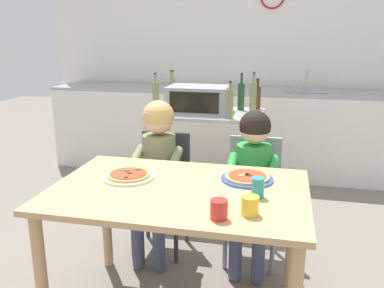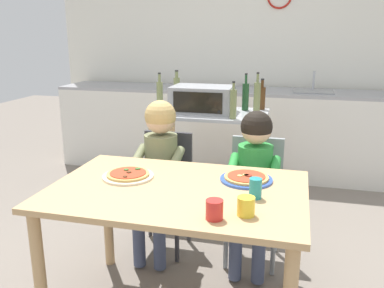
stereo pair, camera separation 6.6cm
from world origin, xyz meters
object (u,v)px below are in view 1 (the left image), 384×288
object	(u,v)px
child_in_green_shirt	(253,170)
bottle_slim_sauce	(172,91)
pizza_plate_cream	(129,176)
bottle_clear_vinegar	(253,98)
bottle_dark_olive_oil	(230,103)
dining_table	(179,207)
dining_chair_right	(253,190)
bottle_tall_green_wine	(156,96)
drinking_cup_red	(219,209)
toaster_oven	(198,99)
drinking_cup_yellow	(250,206)
drinking_cup_teal	(258,188)
pizza_plate_blue_rimmed	(247,178)
child_in_olive_shirt	(157,159)
bottle_squat_spirits	(257,97)
dining_chair_left	(163,183)
kitchen_island_cart	(207,146)
bottle_brown_beer	(241,96)

from	to	relation	value
child_in_green_shirt	bottle_slim_sauce	bearing A→B (deg)	127.55
pizza_plate_cream	bottle_clear_vinegar	bearing A→B (deg)	66.77
bottle_dark_olive_oil	child_in_green_shirt	bearing A→B (deg)	-68.82
bottle_clear_vinegar	bottle_slim_sauce	distance (m)	0.79
dining_table	bottle_slim_sauce	bearing A→B (deg)	106.56
dining_chair_right	bottle_tall_green_wine	bearing A→B (deg)	144.96
drinking_cup_red	bottle_tall_green_wine	bearing A→B (deg)	116.07
bottle_tall_green_wine	toaster_oven	bearing A→B (deg)	13.12
drinking_cup_yellow	drinking_cup_teal	size ratio (longest dim) A/B	0.85
dining_table	drinking_cup_red	distance (m)	0.42
child_in_green_shirt	pizza_plate_blue_rimmed	distance (m)	0.40
toaster_oven	bottle_slim_sauce	xyz separation A→B (m)	(-0.29, 0.26, 0.03)
toaster_oven	bottle_clear_vinegar	xyz separation A→B (m)	(0.44, -0.02, 0.03)
toaster_oven	child_in_olive_shirt	distance (m)	0.85
dining_table	pizza_plate_cream	bearing A→B (deg)	164.56
child_in_olive_shirt	pizza_plate_cream	xyz separation A→B (m)	(0.00, -0.50, 0.06)
pizza_plate_cream	drinking_cup_teal	world-z (taller)	drinking_cup_teal
child_in_green_shirt	dining_chair_right	bearing A→B (deg)	90.00
bottle_clear_vinegar	pizza_plate_blue_rimmed	world-z (taller)	bottle_clear_vinegar
toaster_oven	drinking_cup_teal	bearing A→B (deg)	-67.43
toaster_oven	pizza_plate_cream	bearing A→B (deg)	-94.71
bottle_squat_spirits	dining_chair_right	xyz separation A→B (m)	(0.06, -0.93, -0.48)
dining_chair_left	child_in_green_shirt	xyz separation A→B (m)	(0.63, -0.11, 0.18)
bottle_clear_vinegar	kitchen_island_cart	bearing A→B (deg)	174.84
bottle_tall_green_wine	pizza_plate_cream	size ratio (longest dim) A/B	1.16
bottle_clear_vinegar	dining_table	xyz separation A→B (m)	(-0.25, -1.37, -0.36)
dining_chair_left	dining_chair_right	size ratio (longest dim) A/B	1.00
bottle_squat_spirits	kitchen_island_cart	bearing A→B (deg)	-148.72
drinking_cup_yellow	drinking_cup_red	bearing A→B (deg)	-150.86
child_in_olive_shirt	drinking_cup_red	distance (m)	1.05
bottle_clear_vinegar	dining_table	distance (m)	1.44
bottle_brown_beer	child_in_green_shirt	world-z (taller)	bottle_brown_beer
bottle_squat_spirits	child_in_olive_shirt	size ratio (longest dim) A/B	0.25
drinking_cup_yellow	drinking_cup_teal	xyz separation A→B (m)	(0.02, 0.20, 0.01)
bottle_slim_sauce	drinking_cup_yellow	bearing A→B (deg)	-65.23
bottle_brown_beer	bottle_dark_olive_oil	xyz separation A→B (m)	(-0.04, -0.37, -0.00)
kitchen_island_cart	drinking_cup_teal	size ratio (longest dim) A/B	9.42
pizza_plate_cream	pizza_plate_blue_rimmed	bearing A→B (deg)	9.94
bottle_dark_olive_oil	drinking_cup_red	xyz separation A→B (m)	(0.16, -1.49, -0.19)
bottle_squat_spirits	bottle_brown_beer	bearing A→B (deg)	-149.66
dining_table	bottle_brown_beer	bearing A→B (deg)	85.05
child_in_olive_shirt	pizza_plate_blue_rimmed	world-z (taller)	child_in_olive_shirt
child_in_olive_shirt	child_in_green_shirt	size ratio (longest dim) A/B	1.04
bottle_dark_olive_oil	bottle_tall_green_wine	bearing A→B (deg)	169.38
bottle_slim_sauce	bottle_dark_olive_oil	distance (m)	0.74
bottle_brown_beer	pizza_plate_cream	size ratio (longest dim) A/B	1.12
bottle_clear_vinegar	drinking_cup_red	xyz separation A→B (m)	(0.00, -1.67, -0.21)
toaster_oven	drinking_cup_yellow	size ratio (longest dim) A/B	5.89
child_in_olive_shirt	bottle_dark_olive_oil	bearing A→B (deg)	57.16
kitchen_island_cart	bottle_clear_vinegar	distance (m)	0.57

